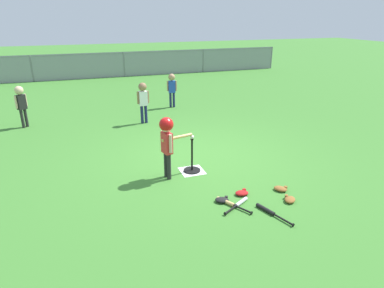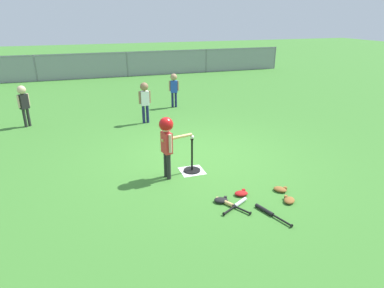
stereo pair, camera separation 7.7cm
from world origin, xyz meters
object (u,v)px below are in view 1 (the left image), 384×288
batting_tee (192,166)px  fielder_near_left (143,97)px  spare_bat_black (269,211)px  glove_by_plate (290,199)px  glove_tossed_aside (222,200)px  spare_bat_silver (239,204)px  batter_child (167,136)px  glove_outfield_drop (242,193)px  fielder_deep_left (21,101)px  baseball_on_tee (192,137)px  spare_bat_wood (229,203)px  fielder_deep_center (172,86)px  glove_near_bats (281,189)px

batting_tee → fielder_near_left: 3.33m
batting_tee → spare_bat_black: size_ratio=0.98×
glove_by_plate → glove_tossed_aside: size_ratio=1.01×
spare_bat_silver → glove_by_plate: 0.83m
batter_child → glove_outfield_drop: (0.98, -1.00, -0.78)m
spare_bat_black → glove_by_plate: bearing=20.8°
batter_child → fielder_deep_left: (-2.78, 4.05, -0.11)m
baseball_on_tee → fielder_near_left: 3.28m
spare_bat_wood → glove_by_plate: 0.98m
fielder_deep_left → fielder_deep_center: size_ratio=1.03×
fielder_deep_left → glove_by_plate: bearing=-51.4°
spare_bat_wood → baseball_on_tee: bearing=96.4°
fielder_near_left → spare_bat_silver: 4.74m
fielder_near_left → spare_bat_black: bearing=-80.3°
fielder_deep_left → glove_near_bats: fielder_deep_left is taller
batting_tee → spare_bat_wood: batting_tee is taller
fielder_near_left → spare_bat_black: fielder_near_left is taller
glove_tossed_aside → glove_outfield_drop: same height
spare_bat_silver → glove_by_plate: bearing=-11.4°
glove_tossed_aside → fielder_deep_center: bearing=81.6°
baseball_on_tee → glove_near_bats: bearing=-46.1°
spare_bat_wood → glove_by_plate: size_ratio=2.20×
fielder_deep_center → glove_outfield_drop: fielder_deep_center is taller
fielder_deep_center → glove_by_plate: size_ratio=3.94×
baseball_on_tee → glove_outfield_drop: bearing=-66.8°
baseball_on_tee → spare_bat_black: size_ratio=0.11×
baseball_on_tee → glove_by_plate: (1.10, -1.56, -0.65)m
spare_bat_wood → glove_outfield_drop: (0.33, 0.21, 0.01)m
batting_tee → glove_by_plate: size_ratio=2.42×
fielder_deep_left → spare_bat_black: (3.89, -5.68, -0.67)m
spare_bat_silver → glove_outfield_drop: (0.19, 0.27, 0.01)m
fielder_near_left → spare_bat_wood: (0.39, -4.60, -0.68)m
spare_bat_black → glove_near_bats: glove_near_bats is taller
spare_bat_black → glove_by_plate: 0.52m
spare_bat_wood → glove_near_bats: 1.02m
baseball_on_tee → glove_tossed_aside: baseball_on_tee is taller
fielder_near_left → glove_near_bats: fielder_near_left is taller
batter_child → fielder_deep_left: 4.92m
spare_bat_black → glove_tossed_aside: glove_tossed_aside is taller
batter_child → glove_tossed_aside: 1.47m
spare_bat_black → fielder_deep_left: bearing=124.4°
glove_outfield_drop → fielder_deep_center: bearing=85.4°
spare_bat_silver → glove_near_bats: (0.87, 0.19, 0.01)m
glove_tossed_aside → fielder_deep_left: bearing=123.1°
fielder_deep_left → fielder_near_left: fielder_near_left is taller
batting_tee → glove_by_plate: 1.91m
batter_child → fielder_deep_center: (1.44, 4.74, -0.13)m
baseball_on_tee → glove_outfield_drop: baseball_on_tee is taller
baseball_on_tee → fielder_near_left: size_ratio=0.07×
fielder_near_left → glove_near_bats: (1.41, -4.47, -0.68)m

